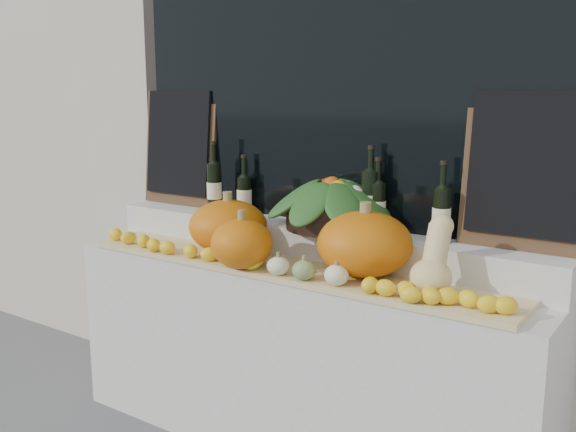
% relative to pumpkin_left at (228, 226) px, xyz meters
% --- Properties ---
extents(display_sill, '(2.30, 0.55, 0.88)m').
position_rel_pumpkin_left_xyz_m(display_sill, '(0.35, 0.06, -0.59)').
color(display_sill, silver).
rests_on(display_sill, ground).
extents(rear_tier, '(2.30, 0.25, 0.16)m').
position_rel_pumpkin_left_xyz_m(rear_tier, '(0.35, 0.21, -0.07)').
color(rear_tier, silver).
rests_on(rear_tier, display_sill).
extents(straw_bedding, '(2.10, 0.32, 0.02)m').
position_rel_pumpkin_left_xyz_m(straw_bedding, '(0.35, -0.07, -0.14)').
color(straw_bedding, tan).
rests_on(straw_bedding, display_sill).
extents(pumpkin_left, '(0.40, 0.40, 0.25)m').
position_rel_pumpkin_left_xyz_m(pumpkin_left, '(0.00, 0.00, 0.00)').
color(pumpkin_left, orange).
rests_on(pumpkin_left, straw_bedding).
extents(pumpkin_right, '(0.47, 0.47, 0.27)m').
position_rel_pumpkin_left_xyz_m(pumpkin_right, '(0.72, 0.01, 0.01)').
color(pumpkin_right, orange).
rests_on(pumpkin_right, straw_bedding).
extents(pumpkin_center, '(0.29, 0.29, 0.22)m').
position_rel_pumpkin_left_xyz_m(pumpkin_center, '(0.23, -0.19, -0.02)').
color(pumpkin_center, orange).
rests_on(pumpkin_center, straw_bedding).
extents(butternut_squash, '(0.16, 0.21, 0.30)m').
position_rel_pumpkin_left_xyz_m(butternut_squash, '(1.05, -0.06, -0.00)').
color(butternut_squash, '#EFD48C').
rests_on(butternut_squash, straw_bedding).
extents(decorative_gourds, '(0.64, 0.14, 0.17)m').
position_rel_pumpkin_left_xyz_m(decorative_gourds, '(0.36, -0.18, -0.07)').
color(decorative_gourds, '#2C601D').
rests_on(decorative_gourds, straw_bedding).
extents(lemon_heap, '(2.20, 0.16, 0.06)m').
position_rel_pumpkin_left_xyz_m(lemon_heap, '(0.35, -0.18, -0.09)').
color(lemon_heap, yellow).
rests_on(lemon_heap, straw_bedding).
extents(produce_bowl, '(0.64, 0.64, 0.25)m').
position_rel_pumpkin_left_xyz_m(produce_bowl, '(0.45, 0.19, 0.13)').
color(produce_bowl, black).
rests_on(produce_bowl, rear_tier).
extents(wine_bottle_far_left, '(0.08, 0.08, 0.37)m').
position_rel_pumpkin_left_xyz_m(wine_bottle_far_left, '(-0.24, 0.18, 0.14)').
color(wine_bottle_far_left, black).
rests_on(wine_bottle_far_left, rear_tier).
extents(wine_bottle_near_left, '(0.08, 0.08, 0.30)m').
position_rel_pumpkin_left_xyz_m(wine_bottle_near_left, '(-0.09, 0.24, 0.11)').
color(wine_bottle_near_left, black).
rests_on(wine_bottle_near_left, rear_tier).
extents(wine_bottle_tall, '(0.08, 0.08, 0.38)m').
position_rel_pumpkin_left_xyz_m(wine_bottle_tall, '(0.63, 0.23, 0.15)').
color(wine_bottle_tall, black).
rests_on(wine_bottle_tall, rear_tier).
extents(wine_bottle_near_right, '(0.08, 0.08, 0.33)m').
position_rel_pumpkin_left_xyz_m(wine_bottle_near_right, '(0.66, 0.23, 0.13)').
color(wine_bottle_near_right, black).
rests_on(wine_bottle_near_right, rear_tier).
extents(wine_bottle_far_right, '(0.08, 0.08, 0.34)m').
position_rel_pumpkin_left_xyz_m(wine_bottle_far_right, '(0.96, 0.21, 0.13)').
color(wine_bottle_far_right, black).
rests_on(wine_bottle_far_right, rear_tier).
extents(chalkboard_left, '(0.50, 0.09, 0.62)m').
position_rel_pumpkin_left_xyz_m(chalkboard_left, '(-0.57, 0.27, 0.33)').
color(chalkboard_left, '#4C331E').
rests_on(chalkboard_left, rear_tier).
extents(chalkboard_right, '(0.50, 0.09, 0.62)m').
position_rel_pumpkin_left_xyz_m(chalkboard_right, '(1.27, 0.27, 0.33)').
color(chalkboard_right, '#4C331E').
rests_on(chalkboard_right, rear_tier).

